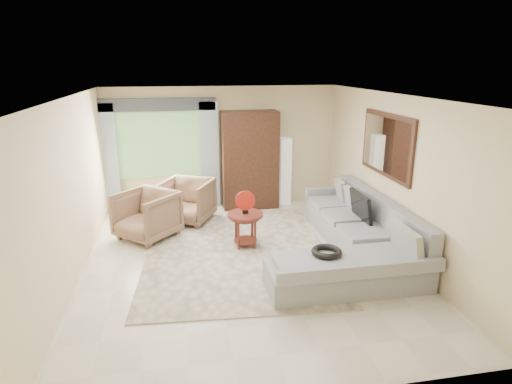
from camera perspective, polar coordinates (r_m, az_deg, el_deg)
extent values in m
plane|color=silver|center=(6.98, -1.52, -9.22)|extent=(6.00, 6.00, 0.00)
cube|color=beige|center=(7.32, -2.55, -7.83)|extent=(3.28, 4.21, 0.02)
cube|color=#96999E|center=(7.86, 12.50, -4.96)|extent=(0.90, 2.40, 0.40)
cube|color=#96999E|center=(6.26, 12.15, -10.78)|extent=(2.30, 0.80, 0.40)
cube|color=#96999E|center=(7.51, 16.35, -2.63)|extent=(0.20, 3.20, 0.50)
cube|color=#96999E|center=(8.88, 9.48, -0.12)|extent=(0.90, 0.16, 0.22)
cube|color=#96999E|center=(5.77, 14.03, -10.21)|extent=(2.30, 0.10, 0.18)
cube|color=black|center=(7.50, 13.78, -1.88)|extent=(0.14, 0.74, 0.48)
torus|color=black|center=(6.08, 9.40, -7.86)|extent=(0.43, 0.43, 0.09)
cylinder|color=#491913|center=(7.27, -1.43, -3.03)|extent=(0.61, 0.61, 0.04)
cylinder|color=#491913|center=(7.39, -1.42, -5.34)|extent=(0.40, 0.40, 0.55)
cylinder|color=#A81D10|center=(7.19, -1.45, -1.16)|extent=(0.34, 0.07, 0.34)
imported|color=brown|center=(7.96, -14.38, -3.00)|extent=(1.33, 1.33, 0.87)
imported|color=brown|center=(8.62, -9.20, -1.18)|extent=(1.24, 1.25, 0.86)
imported|color=#999999|center=(9.36, -16.65, -1.20)|extent=(0.55, 0.49, 0.56)
cube|color=black|center=(9.26, -0.83, 4.28)|extent=(1.20, 0.55, 2.10)
cube|color=silver|center=(9.55, 3.86, 2.78)|extent=(0.24, 0.24, 1.50)
cube|color=#669E59|center=(9.32, -12.76, 6.14)|extent=(1.80, 0.04, 1.40)
cube|color=#9EB7CC|center=(9.39, -19.10, 4.14)|extent=(0.40, 0.08, 2.30)
cube|color=#9EB7CC|center=(9.30, -6.19, 4.86)|extent=(0.40, 0.08, 2.30)
cube|color=#1E232D|center=(9.14, -13.12, 11.30)|extent=(2.40, 0.12, 0.26)
cube|color=black|center=(7.50, 17.02, 6.02)|extent=(0.04, 1.70, 1.05)
cube|color=white|center=(7.49, 16.85, 6.01)|extent=(0.02, 1.54, 0.90)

